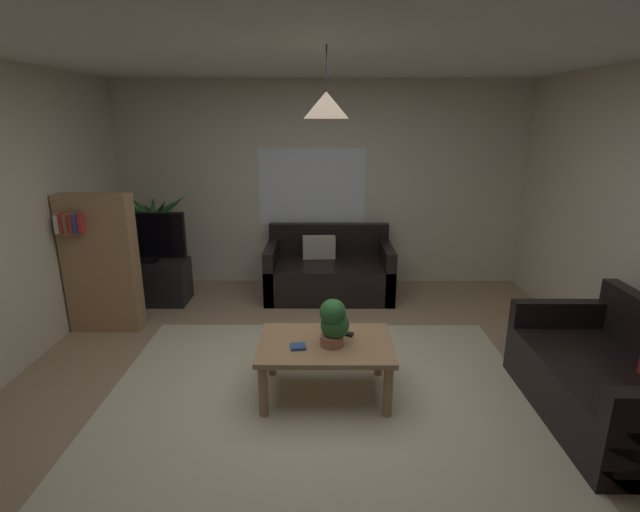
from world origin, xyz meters
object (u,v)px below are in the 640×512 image
object	(u,v)px
book_on_table_0	(298,347)
potted_plant_on_table	(334,321)
bookshelf_corner	(100,262)
pendant_lamp	(326,105)
remote_on_table_0	(343,333)
couch_under_window	(329,273)
tv_stand	(149,282)
potted_palm_corner	(158,243)
coffee_table	(325,350)
tv	(144,237)
couch_right_side	(610,385)

from	to	relation	value
book_on_table_0	potted_plant_on_table	bearing A→B (deg)	13.20
bookshelf_corner	pendant_lamp	world-z (taller)	pendant_lamp
remote_on_table_0	bookshelf_corner	size ratio (longest dim) A/B	0.11
couch_under_window	remote_on_table_0	size ratio (longest dim) A/B	9.41
couch_under_window	tv_stand	world-z (taller)	couch_under_window
couch_under_window	potted_palm_corner	distance (m)	2.16
coffee_table	tv	world-z (taller)	tv
potted_plant_on_table	potted_palm_corner	xyz separation A→B (m)	(-2.14, 2.40, -0.03)
tv_stand	pendant_lamp	bearing A→B (deg)	-43.05
potted_plant_on_table	tv_stand	size ratio (longest dim) A/B	0.41
coffee_table	bookshelf_corner	bearing A→B (deg)	151.91
book_on_table_0	tv_stand	distance (m)	2.74
couch_under_window	potted_palm_corner	world-z (taller)	potted_palm_corner
couch_under_window	bookshelf_corner	xyz separation A→B (m)	(-2.29, -0.98, 0.44)
potted_plant_on_table	potted_palm_corner	distance (m)	3.21
couch_under_window	tv_stand	size ratio (longest dim) A/B	1.67
couch_right_side	pendant_lamp	xyz separation A→B (m)	(-2.03, 0.31, 1.91)
tv_stand	pendant_lamp	world-z (taller)	pendant_lamp
tv	bookshelf_corner	world-z (taller)	bookshelf_corner
couch_right_side	potted_plant_on_table	bearing A→B (deg)	-98.04
tv	potted_plant_on_table	bearing A→B (deg)	-42.36
couch_under_window	couch_right_side	bearing A→B (deg)	-51.57
couch_right_side	bookshelf_corner	world-z (taller)	bookshelf_corner
potted_plant_on_table	tv	size ratio (longest dim) A/B	0.39
remote_on_table_0	couch_under_window	bearing A→B (deg)	26.58
couch_right_side	tv	world-z (taller)	tv
couch_under_window	couch_right_side	distance (m)	3.18
potted_palm_corner	tv	bearing A→B (deg)	-87.78
book_on_table_0	tv_stand	xyz separation A→B (m)	(-1.85, 2.01, -0.21)
coffee_table	tv_stand	world-z (taller)	tv_stand
potted_palm_corner	remote_on_table_0	bearing A→B (deg)	-45.20
couch_right_side	coffee_table	distance (m)	2.06
couch_right_side	book_on_table_0	world-z (taller)	couch_right_side
tv	bookshelf_corner	bearing A→B (deg)	-104.76
coffee_table	tv	size ratio (longest dim) A/B	1.08
tv_stand	tv	size ratio (longest dim) A/B	0.95
potted_palm_corner	bookshelf_corner	size ratio (longest dim) A/B	0.88
book_on_table_0	couch_under_window	bearing A→B (deg)	83.53
book_on_table_0	remote_on_table_0	world-z (taller)	same
coffee_table	potted_plant_on_table	xyz separation A→B (m)	(0.06, -0.03, 0.26)
couch_under_window	tv_stand	bearing A→B (deg)	-172.97
tv	couch_right_side	bearing A→B (deg)	-28.40
couch_under_window	remote_on_table_0	bearing A→B (deg)	-87.48
remote_on_table_0	book_on_table_0	bearing A→B (deg)	147.51
couch_right_side	pendant_lamp	distance (m)	2.80
couch_under_window	potted_plant_on_table	size ratio (longest dim) A/B	4.08
remote_on_table_0	bookshelf_corner	distance (m)	2.62
potted_palm_corner	couch_right_side	bearing A→B (deg)	-33.14
tv_stand	coffee_table	bearing A→B (deg)	-43.05
book_on_table_0	bookshelf_corner	bearing A→B (deg)	147.63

